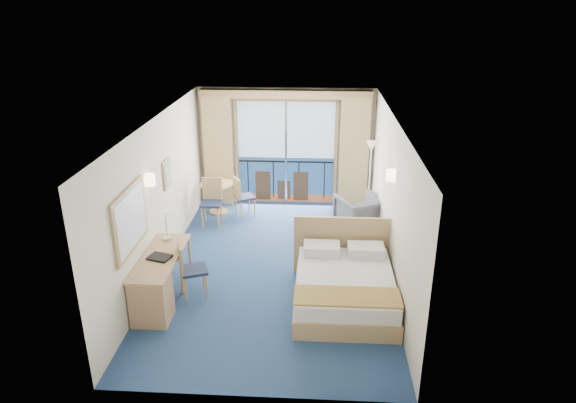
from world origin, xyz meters
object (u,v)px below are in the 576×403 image
object	(u,v)px
table_chair_a	(242,194)
table_chair_b	(212,198)
desk	(154,291)
floor_lamp	(371,161)
nightstand	(372,249)
bed	(344,285)
desk_chair	(188,266)
round_table	(217,191)
armchair	(360,214)

from	to	relation	value
table_chair_a	table_chair_b	bearing A→B (deg)	93.29
desk	table_chair_a	bearing A→B (deg)	78.80
table_chair_b	floor_lamp	bearing A→B (deg)	7.60
nightstand	table_chair_b	size ratio (longest dim) A/B	0.58
bed	floor_lamp	distance (m)	3.67
desk_chair	round_table	bearing A→B (deg)	-17.41
desk_chair	table_chair_a	bearing A→B (deg)	-27.07
round_table	table_chair_b	bearing A→B (deg)	-91.25
floor_lamp	table_chair_b	distance (m)	3.50
nightstand	floor_lamp	bearing A→B (deg)	87.21
nightstand	floor_lamp	size ratio (longest dim) A/B	0.33
desk_chair	table_chair_a	xyz separation A→B (m)	(0.38, 3.32, -0.03)
round_table	desk_chair	bearing A→B (deg)	-86.88
floor_lamp	table_chair_b	xyz separation A→B (m)	(-3.38, -0.50, -0.75)
desk_chair	round_table	xyz separation A→B (m)	(-0.19, 3.51, -0.02)
bed	floor_lamp	bearing A→B (deg)	79.16
table_chair_a	desk_chair	bearing A→B (deg)	142.50
desk	table_chair_b	size ratio (longest dim) A/B	1.68
round_table	table_chair_b	distance (m)	0.59
desk	table_chair_b	world-z (taller)	table_chair_b
nightstand	desk	xyz separation A→B (m)	(-3.46, -1.86, 0.15)
armchair	table_chair_b	distance (m)	3.15
desk	desk_chair	xyz separation A→B (m)	(0.39, 0.60, 0.10)
table_chair_a	table_chair_b	xyz separation A→B (m)	(-0.58, -0.40, 0.05)
nightstand	desk	distance (m)	3.93
bed	armchair	size ratio (longest dim) A/B	2.32
table_chair_b	desk_chair	bearing A→B (deg)	-86.88
nightstand	table_chair_a	xyz separation A→B (m)	(-2.69, 2.05, 0.22)
armchair	desk_chair	world-z (taller)	desk_chair
nightstand	desk_chair	world-z (taller)	desk_chair
bed	armchair	world-z (taller)	bed
bed	table_chair_a	world-z (taller)	bed
bed	desk	distance (m)	2.96
armchair	table_chair_b	world-z (taller)	table_chair_b
bed	table_chair_a	distance (m)	3.98
armchair	round_table	bearing A→B (deg)	-41.56
round_table	table_chair_a	xyz separation A→B (m)	(0.57, -0.19, -0.01)
nightstand	table_chair_a	bearing A→B (deg)	142.60
armchair	desk_chair	distance (m)	3.96
round_table	floor_lamp	bearing A→B (deg)	-1.46
bed	round_table	bearing A→B (deg)	127.22
floor_lamp	table_chair_b	world-z (taller)	floor_lamp
floor_lamp	armchair	bearing A→B (deg)	-107.11
desk	desk_chair	world-z (taller)	desk_chair
floor_lamp	desk	size ratio (longest dim) A/B	1.03
nightstand	floor_lamp	xyz separation A→B (m)	(0.11, 2.16, 1.02)
armchair	desk	distance (m)	4.65
desk_chair	round_table	world-z (taller)	desk_chair
floor_lamp	table_chair_b	bearing A→B (deg)	-171.52
armchair	floor_lamp	distance (m)	1.22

